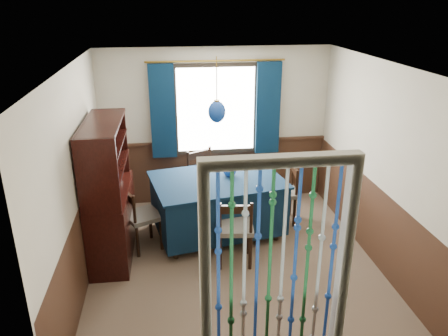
{
  "coord_description": "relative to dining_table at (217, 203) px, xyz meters",
  "views": [
    {
      "loc": [
        -0.77,
        -4.66,
        3.19
      ],
      "look_at": [
        -0.06,
        0.57,
        1.11
      ],
      "focal_mm": 35.0,
      "sensor_mm": 36.0,
      "label": 1
    }
  ],
  "objects": [
    {
      "name": "floor",
      "position": [
        0.12,
        -0.84,
        -0.48
      ],
      "size": [
        4.0,
        4.0,
        0.0
      ],
      "primitive_type": "plane",
      "color": "brown",
      "rests_on": "ground"
    },
    {
      "name": "ceiling",
      "position": [
        0.12,
        -0.84,
        2.02
      ],
      "size": [
        4.0,
        4.0,
        0.0
      ],
      "primitive_type": "plane",
      "rotation": [
        3.14,
        0.0,
        0.0
      ],
      "color": "silver",
      "rests_on": "ground"
    },
    {
      "name": "wall_back",
      "position": [
        0.12,
        1.16,
        0.77
      ],
      "size": [
        3.6,
        0.0,
        3.6
      ],
      "primitive_type": "plane",
      "rotation": [
        1.57,
        0.0,
        0.0
      ],
      "color": "beige",
      "rests_on": "ground"
    },
    {
      "name": "wall_front",
      "position": [
        0.12,
        -2.84,
        0.77
      ],
      "size": [
        3.6,
        0.0,
        3.6
      ],
      "primitive_type": "plane",
      "rotation": [
        -1.57,
        0.0,
        0.0
      ],
      "color": "beige",
      "rests_on": "ground"
    },
    {
      "name": "wall_left",
      "position": [
        -1.68,
        -0.84,
        0.77
      ],
      "size": [
        0.0,
        4.0,
        4.0
      ],
      "primitive_type": "plane",
      "rotation": [
        1.57,
        0.0,
        1.57
      ],
      "color": "beige",
      "rests_on": "ground"
    },
    {
      "name": "wall_right",
      "position": [
        1.92,
        -0.84,
        0.77
      ],
      "size": [
        0.0,
        4.0,
        4.0
      ],
      "primitive_type": "plane",
      "rotation": [
        1.57,
        0.0,
        -1.57
      ],
      "color": "beige",
      "rests_on": "ground"
    },
    {
      "name": "wainscot_back",
      "position": [
        0.12,
        1.15,
        0.02
      ],
      "size": [
        3.6,
        0.0,
        3.6
      ],
      "primitive_type": "plane",
      "rotation": [
        1.57,
        0.0,
        0.0
      ],
      "color": "#3C2316",
      "rests_on": "ground"
    },
    {
      "name": "wainscot_left",
      "position": [
        -1.67,
        -0.84,
        0.02
      ],
      "size": [
        0.0,
        4.0,
        4.0
      ],
      "primitive_type": "plane",
      "rotation": [
        1.57,
        0.0,
        1.57
      ],
      "color": "#3C2316",
      "rests_on": "ground"
    },
    {
      "name": "wainscot_right",
      "position": [
        1.9,
        -0.84,
        0.02
      ],
      "size": [
        0.0,
        4.0,
        4.0
      ],
      "primitive_type": "plane",
      "rotation": [
        1.57,
        0.0,
        -1.57
      ],
      "color": "#3C2316",
      "rests_on": "ground"
    },
    {
      "name": "window",
      "position": [
        0.12,
        1.11,
        1.07
      ],
      "size": [
        1.32,
        0.12,
        1.42
      ],
      "primitive_type": "cube",
      "color": "black",
      "rests_on": "wall_back"
    },
    {
      "name": "doorway",
      "position": [
        0.12,
        -2.78,
        0.57
      ],
      "size": [
        1.16,
        0.12,
        2.18
      ],
      "primitive_type": null,
      "color": "silver",
      "rests_on": "ground"
    },
    {
      "name": "dining_table",
      "position": [
        0.0,
        0.0,
        0.0
      ],
      "size": [
        1.95,
        1.52,
        0.85
      ],
      "rotation": [
        0.0,
        0.0,
        0.19
      ],
      "color": "#0A1E34",
      "rests_on": "floor"
    },
    {
      "name": "chair_near",
      "position": [
        0.13,
        -0.78,
        0.0
      ],
      "size": [
        0.5,
        0.48,
        0.92
      ],
      "rotation": [
        0.0,
        0.0,
        -0.11
      ],
      "color": "black",
      "rests_on": "floor"
    },
    {
      "name": "chair_far",
      "position": [
        -0.1,
        0.76,
        0.03
      ],
      "size": [
        0.64,
        0.64,
        0.98
      ],
      "rotation": [
        0.0,
        0.0,
        3.63
      ],
      "color": "black",
      "rests_on": "floor"
    },
    {
      "name": "chair_left",
      "position": [
        -1.05,
        -0.26,
        -0.01
      ],
      "size": [
        0.56,
        0.57,
        0.88
      ],
      "rotation": [
        0.0,
        0.0,
        -1.14
      ],
      "color": "black",
      "rests_on": "floor"
    },
    {
      "name": "chair_right",
      "position": [
        1.02,
        0.24,
        -0.01
      ],
      "size": [
        0.47,
        0.48,
        0.9
      ],
      "rotation": [
        0.0,
        0.0,
        1.47
      ],
      "color": "black",
      "rests_on": "floor"
    },
    {
      "name": "sideboard",
      "position": [
        -1.43,
        -0.31,
        0.13
      ],
      "size": [
        0.49,
        1.38,
        1.8
      ],
      "rotation": [
        0.0,
        0.0,
        -0.01
      ],
      "color": "black",
      "rests_on": "floor"
    },
    {
      "name": "pendant_lamp",
      "position": [
        0.0,
        -0.0,
        1.31
      ],
      "size": [
        0.23,
        0.23,
        0.85
      ],
      "color": "olive",
      "rests_on": "ceiling"
    },
    {
      "name": "vase_table",
      "position": [
        0.19,
        0.1,
        0.45
      ],
      "size": [
        0.19,
        0.19,
        0.18
      ],
      "primitive_type": "imported",
      "rotation": [
        0.0,
        0.0,
        -0.15
      ],
      "color": "navy",
      "rests_on": "dining_table"
    },
    {
      "name": "bowl_shelf",
      "position": [
        -1.37,
        -0.64,
        0.77
      ],
      "size": [
        0.26,
        0.26,
        0.05
      ],
      "primitive_type": "imported",
      "rotation": [
        0.0,
        0.0,
        -0.27
      ],
      "color": "beige",
      "rests_on": "sideboard"
    },
    {
      "name": "vase_sideboard",
      "position": [
        -1.37,
        0.07,
        0.51
      ],
      "size": [
        0.22,
        0.22,
        0.2
      ],
      "primitive_type": "imported",
      "rotation": [
        0.0,
        0.0,
        -0.17
      ],
      "color": "beige",
      "rests_on": "sideboard"
    }
  ]
}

